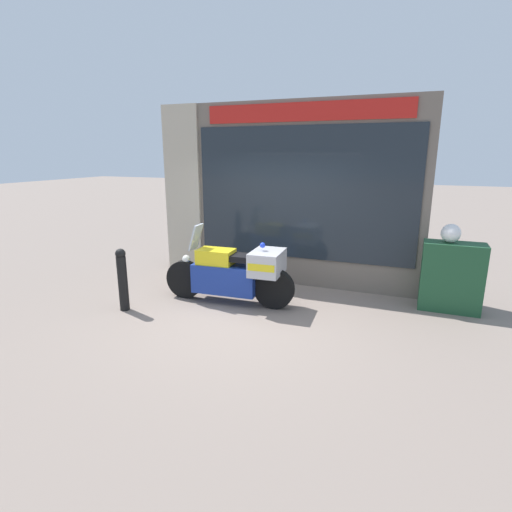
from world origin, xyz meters
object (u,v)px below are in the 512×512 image
object	(u,v)px
utility_cabinet	(451,277)
white_helmet	(451,233)
paramedic_motorcycle	(236,272)
street_bollard	(123,279)

from	to	relation	value
utility_cabinet	white_helmet	size ratio (longest dim) A/B	3.78
paramedic_motorcycle	street_bollard	world-z (taller)	paramedic_motorcycle
utility_cabinet	paramedic_motorcycle	bearing A→B (deg)	-162.92
paramedic_motorcycle	white_helmet	bearing A→B (deg)	-165.84
utility_cabinet	white_helmet	bearing A→B (deg)	177.08
white_helmet	street_bollard	xyz separation A→B (m)	(-4.82, -1.97, -0.74)
paramedic_motorcycle	utility_cabinet	bearing A→B (deg)	-166.33
white_helmet	street_bollard	distance (m)	5.26
paramedic_motorcycle	street_bollard	bearing A→B (deg)	27.40
utility_cabinet	street_bollard	size ratio (longest dim) A/B	1.09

